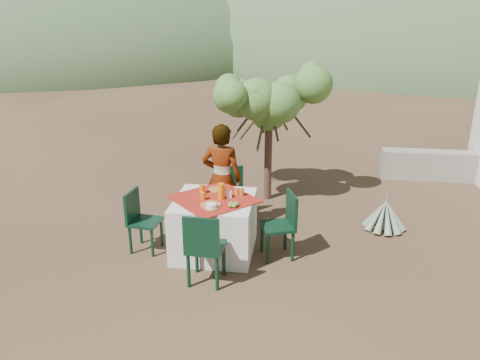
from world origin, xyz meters
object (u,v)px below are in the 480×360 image
chair_far (231,191)px  juice_pitcher (221,191)px  agave (385,215)px  person (222,179)px  chair_near (204,246)px  table (214,225)px  chair_left (140,218)px  shrub_tree (273,106)px  chair_right (283,222)px

chair_far → juice_pitcher: (0.04, -1.06, 0.41)m
chair_far → agave: chair_far is taller
person → agave: (2.36, 0.34, -0.58)m
chair_near → person: bearing=-84.9°
table → chair_left: chair_left is taller
table → shrub_tree: shrub_tree is taller
chair_near → juice_pitcher: size_ratio=4.37×
chair_left → agave: chair_left is taller
table → chair_near: (0.04, -0.82, 0.12)m
table → agave: size_ratio=1.98×
chair_near → shrub_tree: 3.11m
chair_left → shrub_tree: bearing=-30.6°
agave → juice_pitcher: bearing=-156.0°
chair_near → agave: 2.96m
person → shrub_tree: 1.70m
shrub_tree → table: bearing=-106.5°
table → agave: bearing=23.1°
table → chair_right: 0.91m
chair_far → chair_left: 1.55m
table → agave: 2.56m
chair_far → chair_right: 1.36m
agave → juice_pitcher: 2.55m
table → agave: (2.35, 1.00, -0.16)m
table → chair_right: chair_right is taller
shrub_tree → chair_near: bearing=-101.2°
chair_far → chair_left: size_ratio=0.99×
chair_left → chair_near: bearing=-119.4°
chair_near → chair_right: chair_near is taller
chair_right → shrub_tree: 2.34m
juice_pitcher → chair_near: bearing=-94.0°
chair_right → person: bearing=-145.2°
chair_right → juice_pitcher: 0.89m
chair_left → juice_pitcher: (1.09, 0.08, 0.40)m
chair_near → agave: chair_near is taller
chair_near → shrub_tree: (0.56, 2.86, 1.08)m
agave → chair_right: bearing=-145.2°
chair_right → agave: (1.45, 1.01, -0.26)m
chair_far → person: (-0.07, -0.40, 0.34)m
shrub_tree → juice_pitcher: (-0.51, -2.04, -0.72)m
person → chair_near: bearing=99.3°
shrub_tree → juice_pitcher: bearing=-104.0°
shrub_tree → chair_far: bearing=-119.2°
person → juice_pitcher: (0.11, -0.66, 0.07)m
chair_left → chair_far: bearing=-36.2°
juice_pitcher → person: bearing=99.4°
chair_near → chair_right: 1.19m
chair_left → chair_right: chair_right is taller
chair_far → shrub_tree: (0.54, 0.97, 1.13)m
chair_far → chair_near: (-0.02, -1.88, 0.04)m
table → juice_pitcher: 0.50m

